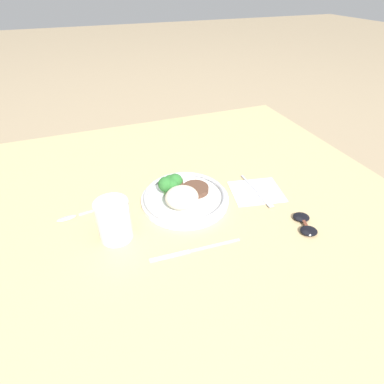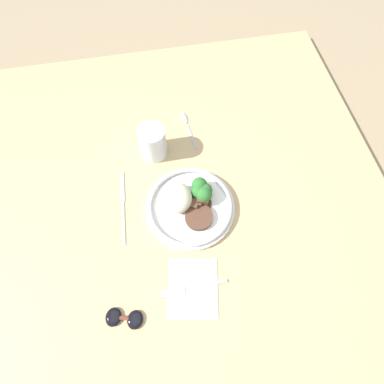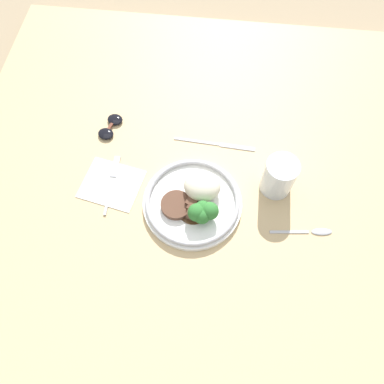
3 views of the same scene
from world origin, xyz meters
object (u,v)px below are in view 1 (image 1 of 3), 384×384
Objects in this scene: plate at (183,195)px; sunglasses at (305,224)px; knife at (193,251)px; spoon at (74,216)px; fork at (259,193)px; juice_glass at (114,222)px.

plate reaches higher than sunglasses.
plate is 1.11× the size of knife.
knife is 1.47× the size of spoon.
fork is 0.52m from spoon.
sunglasses reaches higher than knife.
juice_glass is 0.20m from knife.
knife is (-0.16, 0.11, -0.05)m from juice_glass.
spoon is at bearing -7.01° from sunglasses.
plate is at bearing 165.69° from spoon.
spoon is (0.09, -0.11, -0.05)m from juice_glass.
fork is 0.77× the size of knife.
juice_glass is at bearing 122.95° from spoon.
sunglasses is (-0.26, 0.21, -0.02)m from plate.
knife is 0.34m from spoon.
fork is (-0.41, -0.03, -0.04)m from juice_glass.
juice_glass is 0.47m from sunglasses.
fork is at bearing -59.06° from sunglasses.
juice_glass is 0.15m from spoon.
spoon is (0.29, -0.04, -0.02)m from plate.
fork is 1.73× the size of sunglasses.
plate is 0.22m from fork.
fork is 1.13× the size of spoon.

